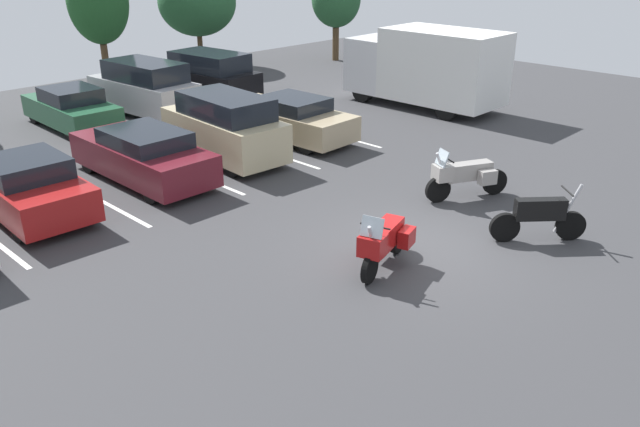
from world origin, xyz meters
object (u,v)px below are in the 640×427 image
Objects in this scene: car_far_black at (208,77)px; motorcycle_second at (540,217)px; motorcycle_touring at (383,240)px; motorcycle_third at (465,175)px; car_tan at (288,118)px; car_maroon at (143,155)px; car_champagne at (225,127)px; box_truck at (427,66)px; car_far_green at (71,108)px; car_far_silver at (144,88)px; car_red at (27,186)px.

motorcycle_second is at bearing -99.89° from car_far_black.
motorcycle_touring is 4.49m from motorcycle_third.
motorcycle_third reaches higher than motorcycle_second.
motorcycle_second is 9.72m from car_tan.
car_maroon is 1.09× the size of car_champagne.
car_far_black reaches higher than motorcycle_third.
car_far_black is (4.03, 6.22, 0.02)m from car_champagne.
motorcycle_third is 0.35× the size of box_truck.
car_far_green is (0.49, 14.34, 0.06)m from motorcycle_touring.
box_truck reaches higher than car_maroon.
car_far_black is at bearing 57.01° from car_champagne.
car_maroon is (-4.00, 9.57, 0.15)m from motorcycle_second.
car_maroon reaches higher than motorcycle_second.
car_far_silver reaches higher than car_maroon.
car_red is 0.92× the size of car_maroon.
box_truck reaches higher than car_far_silver.
motorcycle_touring is at bearing -91.98° from car_far_green.
car_champagne reaches higher than motorcycle_touring.
box_truck is at bearing -2.30° from car_red.
motorcycle_second is 16.24m from car_far_green.
car_far_silver is at bearing 79.24° from car_champagne.
box_truck reaches higher than car_tan.
motorcycle_touring is at bearing -85.79° from car_maroon.
car_tan reaches higher than motorcycle_third.
motorcycle_touring is 8.06m from car_champagne.
box_truck is (15.35, -0.62, 0.88)m from car_red.
car_champagne is 2.80m from car_tan.
box_truck is at bearing -5.98° from car_tan.
car_maroon is 1.02× the size of car_far_silver.
box_truck is (8.16, 8.91, 1.02)m from motorcycle_second.
motorcycle_touring is at bearing -103.17° from car_far_silver.
motorcycle_second is 11.94m from car_red.
box_truck is (6.70, -0.70, 0.89)m from car_tan.
car_far_green is at bearing 176.41° from car_far_black.
car_far_silver is at bearing 104.14° from car_tan.
car_far_green is at bearing 88.02° from motorcycle_touring.
car_far_black is at bearing 82.44° from motorcycle_third.
car_far_silver is at bearing -3.38° from car_far_green.
car_far_silver reaches higher than motorcycle_touring.
car_tan is 7.72m from car_far_green.
car_tan is 0.78× the size of box_truck.
motorcycle_touring is 14.35m from car_far_green.
car_tan is (8.66, 0.09, -0.01)m from car_red.
car_far_black is at bearing 42.00° from car_maroon.
car_tan is at bearing 174.02° from box_truck.
motorcycle_touring is at bearing 154.45° from motorcycle_second.
car_far_green is at bearing 100.35° from motorcycle_second.
motorcycle_third is 8.62m from car_maroon.
car_champagne reaches higher than car_far_green.
motorcycle_third is 0.49× the size of car_champagne.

